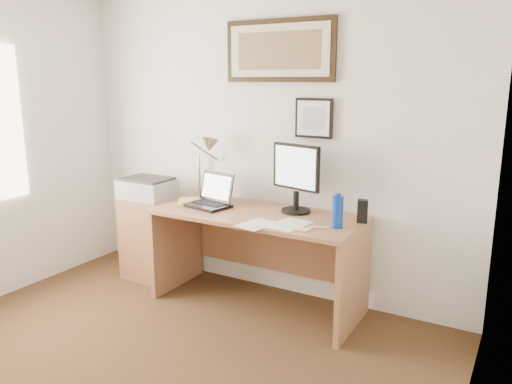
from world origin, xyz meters
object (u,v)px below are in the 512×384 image
Objects in this scene: side_cabinet at (155,238)px; book at (178,202)px; water_bottle at (338,212)px; lcd_monitor at (296,175)px; desk at (262,239)px; laptop at (211,199)px; printer at (147,188)px.

side_cabinet is 2.86× the size of book.
water_bottle is 0.42× the size of lcd_monitor.
desk is at bearing 167.65° from water_bottle.
side_cabinet is 0.55m from book.
laptop reaches higher than desk.
water_bottle is 0.86× the size of book.
side_cabinet is 1.48m from lcd_monitor.
desk is at bearing 1.89° from side_cabinet.
desk is at bearing -164.00° from lcd_monitor.
laptop reaches higher than book.
lcd_monitor reaches higher than side_cabinet.
printer is at bearing 177.56° from water_bottle.
water_bottle reaches higher than desk.
printer is at bearing -176.32° from desk.
water_bottle is at bearing -3.64° from side_cabinet.
laptop is (0.64, -0.04, 0.44)m from side_cabinet.
printer is (-1.34, -0.14, -0.22)m from lcd_monitor.
laptop is 0.73m from lcd_monitor.
laptop is at bearing -0.62° from printer.
lcd_monitor is 1.37m from printer.
book is at bearing 179.87° from water_bottle.
water_bottle is at bearing -0.13° from book.
lcd_monitor is at bearing 12.47° from laptop.
side_cabinet is 1.40× the size of lcd_monitor.
water_bottle reaches higher than side_cabinet.
book is at bearing -168.61° from desk.
desk is 1.14m from printer.
side_cabinet is at bearing 176.22° from laptop.
side_cabinet is 1.81m from water_bottle.
side_cabinet is at bearing -175.39° from lcd_monitor.
laptop is at bearing -167.53° from lcd_monitor.
water_bottle is at bearing -3.55° from laptop.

